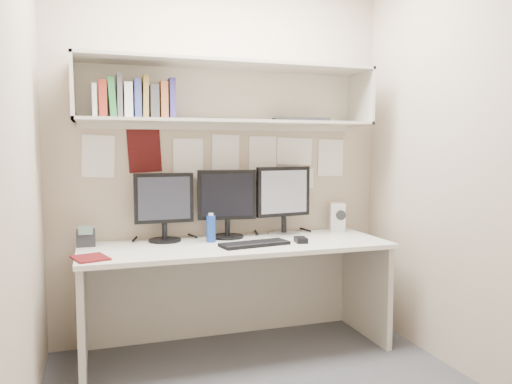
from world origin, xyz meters
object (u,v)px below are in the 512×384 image
object	(u,v)px
monitor_center	(227,201)
monitor_right	(284,198)
monitor_left	(164,204)
keyboard	(255,244)
desk_phone	(86,238)
desk	(237,297)
maroon_notebook	(90,258)
speaker	(337,217)

from	to	relation	value
monitor_center	monitor_right	size ratio (longest dim) A/B	0.96
monitor_left	monitor_right	size ratio (longest dim) A/B	0.93
keyboard	desk_phone	xyz separation A→B (m)	(-1.03, 0.32, 0.04)
desk	monitor_left	distance (m)	0.79
monitor_right	maroon_notebook	distance (m)	1.42
speaker	maroon_notebook	xyz separation A→B (m)	(-1.77, -0.43, -0.10)
speaker	keyboard	bearing A→B (deg)	-137.05
monitor_right	desk_phone	distance (m)	1.37
monitor_right	desk	bearing A→B (deg)	-160.49
desk	speaker	world-z (taller)	speaker
monitor_left	keyboard	distance (m)	0.67
maroon_notebook	desk_phone	xyz separation A→B (m)	(-0.03, 0.40, 0.05)
keyboard	maroon_notebook	world-z (taller)	keyboard
keyboard	monitor_right	bearing A→B (deg)	36.47
monitor_left	keyboard	size ratio (longest dim) A/B	1.03
monitor_right	keyboard	distance (m)	0.53
monitor_right	desk_phone	xyz separation A→B (m)	(-1.36, -0.02, -0.21)
desk	maroon_notebook	distance (m)	1.00
desk	monitor_left	xyz separation A→B (m)	(-0.44, 0.22, 0.61)
monitor_right	monitor_left	bearing A→B (deg)	171.74
speaker	desk_phone	distance (m)	1.80
keyboard	speaker	size ratio (longest dim) A/B	2.09
monitor_left	desk	bearing A→B (deg)	-27.79
monitor_left	monitor_center	size ratio (longest dim) A/B	0.97
monitor_center	monitor_right	bearing A→B (deg)	7.19
speaker	desk_phone	size ratio (longest dim) A/B	1.54
desk	monitor_left	bearing A→B (deg)	153.46
monitor_center	speaker	distance (m)	0.87
desk	keyboard	size ratio (longest dim) A/B	4.48
monitor_left	monitor_center	world-z (taller)	monitor_center
keyboard	desk_phone	bearing A→B (deg)	153.85
monitor_center	speaker	size ratio (longest dim) A/B	2.22
monitor_right	speaker	bearing A→B (deg)	-6.90
monitor_left	monitor_right	distance (m)	0.86
keyboard	monitor_center	bearing A→B (deg)	96.76
desk	monitor_center	xyz separation A→B (m)	(-0.01, 0.22, 0.62)
monitor_left	monitor_right	xyz separation A→B (m)	(0.86, -0.00, 0.02)
desk_phone	keyboard	bearing A→B (deg)	-17.78
monitor_center	keyboard	distance (m)	0.43
keyboard	monitor_left	bearing A→B (deg)	138.67
monitor_left	desk_phone	bearing A→B (deg)	-179.27
desk	maroon_notebook	size ratio (longest dim) A/B	9.43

